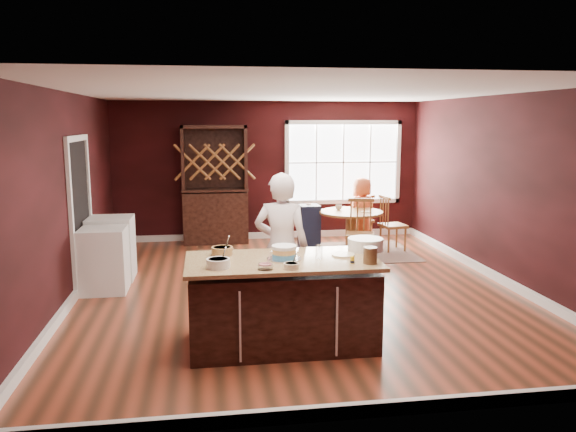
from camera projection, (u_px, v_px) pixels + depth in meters
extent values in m
plane|color=brown|center=(297.00, 289.00, 7.86)|extent=(7.00, 7.00, 0.00)
plane|color=white|center=(298.00, 92.00, 7.41)|extent=(7.00, 7.00, 0.00)
plane|color=black|center=(268.00, 171.00, 11.05)|extent=(6.00, 0.00, 6.00)
plane|color=black|center=(373.00, 253.00, 4.22)|extent=(6.00, 0.00, 6.00)
plane|color=black|center=(67.00, 198.00, 7.20)|extent=(0.00, 7.00, 7.00)
plane|color=black|center=(503.00, 189.00, 8.07)|extent=(0.00, 7.00, 7.00)
cube|color=black|center=(282.00, 306.00, 5.86)|extent=(1.90, 0.95, 0.83)
cube|color=#C3BC81|center=(282.00, 261.00, 5.78)|extent=(1.98, 1.03, 0.04)
cylinder|color=brown|center=(350.00, 252.00, 10.00)|extent=(0.52, 0.52, 0.04)
cylinder|color=brown|center=(351.00, 233.00, 9.95)|extent=(0.19, 0.19, 0.67)
cylinder|color=brown|center=(351.00, 212.00, 9.88)|extent=(1.12, 1.12, 0.04)
imported|color=silver|center=(282.00, 248.00, 6.49)|extent=(0.74, 0.59, 1.75)
cylinder|color=white|center=(218.00, 263.00, 5.45)|extent=(0.23, 0.23, 0.09)
cylinder|color=#A96F4A|center=(222.00, 251.00, 5.96)|extent=(0.23, 0.23, 0.09)
cylinder|color=silver|center=(265.00, 267.00, 5.39)|extent=(0.15, 0.15, 0.06)
cylinder|color=beige|center=(291.00, 266.00, 5.41)|extent=(0.15, 0.15, 0.06)
cylinder|color=white|center=(319.00, 252.00, 5.80)|extent=(0.07, 0.07, 0.14)
cylinder|color=#F2EBC3|center=(343.00, 255.00, 5.94)|extent=(0.25, 0.25, 0.02)
cylinder|color=white|center=(365.00, 244.00, 6.18)|extent=(0.39, 0.39, 0.13)
cylinder|color=#453118|center=(370.00, 255.00, 5.60)|extent=(0.14, 0.14, 0.17)
cube|color=brown|center=(350.00, 252.00, 10.01)|extent=(2.21, 1.72, 0.01)
imported|color=#D85D31|center=(362.00, 212.00, 10.44)|extent=(0.75, 0.67, 1.29)
cylinder|color=beige|center=(366.00, 212.00, 9.77)|extent=(0.18, 0.18, 0.01)
imported|color=beige|center=(339.00, 207.00, 10.03)|extent=(0.15, 0.15, 0.09)
cube|color=black|center=(215.00, 185.00, 10.66)|extent=(1.22, 0.51, 2.24)
cube|color=silver|center=(104.00, 260.00, 7.68)|extent=(0.61, 0.59, 0.88)
cube|color=white|center=(111.00, 248.00, 8.30)|extent=(0.64, 0.62, 0.93)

